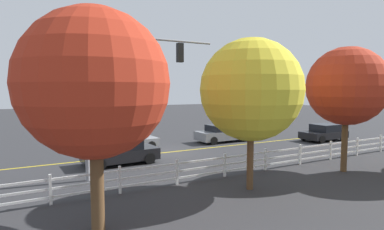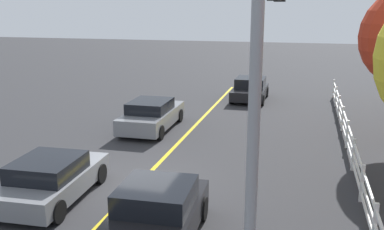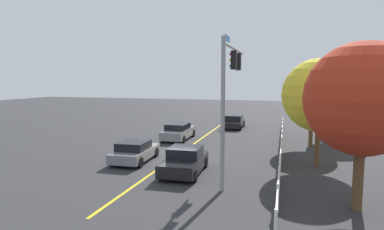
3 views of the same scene
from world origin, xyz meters
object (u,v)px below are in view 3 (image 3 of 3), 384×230
(car_0, at_px, (185,161))
(tree_3, at_px, (339,87))
(tree_1, at_px, (312,89))
(car_2, at_px, (135,151))
(car_1, at_px, (178,132))
(car_3, at_px, (234,122))
(tree_4, at_px, (319,95))
(tree_2, at_px, (363,99))
(tree_0, at_px, (335,90))

(car_0, height_order, tree_3, tree_3)
(tree_3, bearing_deg, tree_1, -31.53)
(car_2, height_order, tree_1, tree_1)
(car_1, xyz_separation_m, car_3, (-7.77, 3.59, -0.02))
(car_2, height_order, tree_3, tree_3)
(car_0, relative_size, car_1, 0.92)
(car_0, height_order, tree_4, tree_4)
(car_2, bearing_deg, car_3, -16.53)
(tree_1, relative_size, tree_2, 0.97)
(tree_0, xyz_separation_m, tree_1, (8.50, -2.78, 0.33))
(car_1, height_order, tree_3, tree_3)
(car_3, height_order, tree_2, tree_2)
(car_1, xyz_separation_m, tree_2, (12.51, 11.64, 3.74))
(car_2, height_order, tree_0, tree_0)
(tree_1, bearing_deg, car_2, -53.43)
(tree_0, xyz_separation_m, tree_3, (4.51, -0.33, 0.38))
(tree_2, bearing_deg, tree_4, -171.86)
(car_2, relative_size, tree_3, 0.63)
(car_1, relative_size, car_3, 1.17)
(car_3, bearing_deg, car_1, -24.78)
(car_3, distance_m, tree_3, 10.94)
(tree_1, relative_size, tree_4, 1.01)
(car_2, bearing_deg, tree_4, -82.34)
(tree_1, xyz_separation_m, tree_3, (-4.00, 2.45, 0.05))
(car_0, bearing_deg, car_3, 177.17)
(car_1, distance_m, tree_1, 11.40)
(car_0, xyz_separation_m, tree_3, (-13.70, 9.69, 3.80))
(car_1, bearing_deg, tree_1, -89.51)
(tree_3, bearing_deg, car_3, -110.12)
(car_3, xyz_separation_m, tree_3, (3.53, 9.62, 3.82))
(car_2, relative_size, tree_1, 0.64)
(car_1, height_order, car_2, car_1)
(tree_0, height_order, tree_3, tree_3)
(car_3, height_order, tree_4, tree_4)
(car_0, distance_m, car_3, 17.23)
(tree_0, relative_size, tree_1, 0.87)
(car_1, relative_size, tree_1, 0.71)
(tree_0, bearing_deg, car_0, -28.83)
(car_2, bearing_deg, tree_2, -113.79)
(car_2, height_order, car_3, car_3)
(car_3, xyz_separation_m, tree_1, (7.52, 7.17, 3.76))
(tree_1, height_order, tree_2, tree_2)
(car_1, height_order, tree_0, tree_0)
(car_0, bearing_deg, car_1, -162.18)
(car_0, distance_m, tree_4, 8.76)
(car_0, bearing_deg, tree_4, 113.64)
(car_1, distance_m, tree_2, 17.49)
(car_0, distance_m, tree_3, 17.21)
(tree_3, bearing_deg, tree_0, 175.83)
(car_3, relative_size, tree_0, 0.70)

